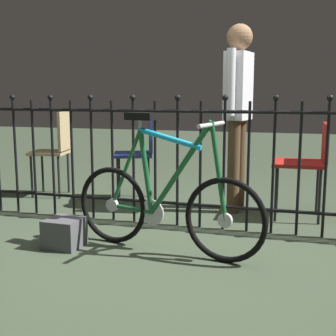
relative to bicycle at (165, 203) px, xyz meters
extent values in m
plane|color=#3C4935|center=(-0.06, -0.02, -0.34)|extent=(20.00, 20.00, 0.00)
cylinder|color=black|center=(-1.59, 0.63, 0.16)|extent=(0.02, 0.02, 1.01)
sphere|color=black|center=(-1.59, 0.63, 0.69)|extent=(0.05, 0.05, 0.05)
cylinder|color=black|center=(-1.40, 0.63, 0.16)|extent=(0.02, 0.02, 1.01)
cylinder|color=black|center=(-1.21, 0.63, 0.16)|extent=(0.02, 0.02, 1.01)
sphere|color=black|center=(-1.21, 0.63, 0.69)|extent=(0.05, 0.05, 0.05)
cylinder|color=black|center=(-1.02, 0.63, 0.16)|extent=(0.02, 0.02, 1.01)
cylinder|color=black|center=(-0.84, 0.63, 0.16)|extent=(0.02, 0.02, 1.01)
sphere|color=black|center=(-0.84, 0.63, 0.69)|extent=(0.05, 0.05, 0.05)
cylinder|color=black|center=(-0.65, 0.63, 0.16)|extent=(0.02, 0.02, 1.01)
cylinder|color=black|center=(-0.46, 0.63, 0.16)|extent=(0.02, 0.02, 1.01)
sphere|color=black|center=(-0.46, 0.63, 0.69)|extent=(0.05, 0.05, 0.05)
cylinder|color=black|center=(-0.27, 0.63, 0.16)|extent=(0.02, 0.02, 1.01)
cylinder|color=black|center=(-0.08, 0.63, 0.16)|extent=(0.02, 0.02, 1.01)
sphere|color=black|center=(-0.08, 0.63, 0.69)|extent=(0.05, 0.05, 0.05)
cylinder|color=black|center=(0.10, 0.63, 0.16)|extent=(0.02, 0.02, 1.01)
cylinder|color=black|center=(0.29, 0.63, 0.16)|extent=(0.02, 0.02, 1.01)
sphere|color=black|center=(0.29, 0.63, 0.69)|extent=(0.05, 0.05, 0.05)
cylinder|color=black|center=(0.48, 0.63, 0.16)|extent=(0.02, 0.02, 1.01)
cylinder|color=black|center=(0.67, 0.63, 0.16)|extent=(0.02, 0.02, 1.01)
sphere|color=black|center=(0.67, 0.63, 0.69)|extent=(0.05, 0.05, 0.05)
cylinder|color=black|center=(0.86, 0.63, 0.16)|extent=(0.02, 0.02, 1.01)
cylinder|color=black|center=(1.04, 0.63, 0.16)|extent=(0.02, 0.02, 1.01)
sphere|color=black|center=(1.04, 0.63, 0.69)|extent=(0.05, 0.05, 0.05)
cylinder|color=black|center=(-0.06, 0.63, -0.16)|extent=(4.56, 0.03, 0.03)
cylinder|color=black|center=(-0.06, 0.63, 0.59)|extent=(4.56, 0.03, 0.03)
torus|color=black|center=(-0.42, 0.08, -0.06)|extent=(0.55, 0.14, 0.55)
cylinder|color=silver|center=(-0.42, 0.08, -0.06)|extent=(0.10, 0.05, 0.09)
torus|color=black|center=(0.42, -0.08, -0.06)|extent=(0.55, 0.14, 0.55)
cylinder|color=silver|center=(0.42, -0.08, -0.06)|extent=(0.10, 0.05, 0.09)
cylinder|color=#19592D|center=(0.11, -0.02, 0.24)|extent=(0.46, 0.12, 0.65)
cylinder|color=#19A5D8|center=(0.04, -0.01, 0.44)|extent=(0.45, 0.12, 0.14)
cylinder|color=#19592D|center=(-0.14, 0.03, 0.20)|extent=(0.13, 0.06, 0.57)
cylinder|color=#19592D|center=(-0.26, 0.05, -0.07)|extent=(0.33, 0.09, 0.04)
cylinder|color=#19592D|center=(-0.30, 0.06, 0.21)|extent=(0.26, 0.07, 0.56)
cylinder|color=#19592D|center=(0.37, -0.07, 0.25)|extent=(0.14, 0.06, 0.63)
cylinder|color=silver|center=(0.32, -0.06, 0.55)|extent=(0.03, 0.03, 0.02)
cylinder|color=silver|center=(0.32, -0.06, 0.54)|extent=(0.10, 0.40, 0.03)
cylinder|color=silver|center=(-0.18, 0.04, 0.52)|extent=(0.03, 0.03, 0.07)
cube|color=black|center=(-0.18, 0.04, 0.58)|extent=(0.21, 0.13, 0.05)
cylinder|color=silver|center=(-0.10, 0.02, -0.08)|extent=(0.18, 0.05, 0.18)
cylinder|color=black|center=(-1.79, 1.16, -0.12)|extent=(0.02, 0.02, 0.44)
cylinder|color=black|center=(-1.84, 1.44, -0.12)|extent=(0.02, 0.02, 0.44)
cylinder|color=black|center=(-1.50, 1.21, -0.12)|extent=(0.02, 0.02, 0.44)
cylinder|color=black|center=(-1.55, 1.49, -0.12)|extent=(0.02, 0.02, 0.44)
cube|color=tan|center=(-1.67, 1.33, 0.12)|extent=(0.42, 0.42, 0.03)
cube|color=tan|center=(-1.50, 1.35, 0.35)|extent=(0.09, 0.35, 0.40)
cylinder|color=black|center=(0.68, 0.97, -0.11)|extent=(0.02, 0.02, 0.46)
cylinder|color=black|center=(0.67, 1.32, -0.11)|extent=(0.02, 0.02, 0.46)
cylinder|color=black|center=(1.03, 0.98, -0.11)|extent=(0.02, 0.02, 0.46)
cylinder|color=black|center=(1.02, 1.33, -0.11)|extent=(0.02, 0.02, 0.46)
cube|color=#A51E19|center=(0.85, 1.15, 0.14)|extent=(0.45, 0.45, 0.03)
cube|color=#A51E19|center=(1.06, 1.16, 0.32)|extent=(0.04, 0.42, 0.32)
cylinder|color=black|center=(-0.83, 1.16, -0.11)|extent=(0.02, 0.02, 0.45)
cylinder|color=black|center=(-0.93, 1.44, -0.11)|extent=(0.02, 0.02, 0.45)
cylinder|color=black|center=(-0.55, 1.26, -0.11)|extent=(0.02, 0.02, 0.45)
cylinder|color=black|center=(-0.65, 1.54, -0.11)|extent=(0.02, 0.02, 0.45)
cube|color=navy|center=(-0.74, 1.35, 0.13)|extent=(0.48, 0.48, 0.03)
cube|color=navy|center=(-0.57, 1.41, 0.34)|extent=(0.15, 0.34, 0.37)
cylinder|color=#4C3823|center=(0.29, 1.15, 0.08)|extent=(0.11, 0.11, 0.84)
cylinder|color=#4C3823|center=(0.32, 1.31, 0.08)|extent=(0.11, 0.11, 0.84)
cube|color=silver|center=(0.31, 1.23, 0.79)|extent=(0.24, 0.33, 0.59)
cylinder|color=silver|center=(0.27, 1.04, 0.82)|extent=(0.08, 0.08, 0.56)
cylinder|color=silver|center=(0.35, 1.43, 0.82)|extent=(0.08, 0.08, 0.56)
sphere|color=#8C6647|center=(0.31, 1.23, 1.21)|extent=(0.23, 0.23, 0.23)
cube|color=#4C4C51|center=(-0.71, -0.11, -0.24)|extent=(0.25, 0.25, 0.20)
camera|label=1|loc=(0.85, -2.82, 0.72)|focal=48.10mm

